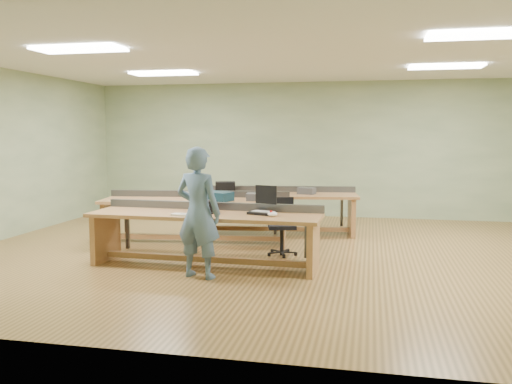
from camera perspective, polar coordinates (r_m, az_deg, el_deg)
floor at (r=8.48m, az=2.83°, el=-6.51°), size 10.00×10.00×0.00m
ceiling at (r=8.35m, az=2.94°, el=14.01°), size 10.00×10.00×0.00m
wall_back at (r=12.24m, az=5.86°, el=4.46°), size 10.00×0.04×3.00m
wall_front at (r=4.38m, az=-5.45°, el=1.40°), size 10.00×0.04×3.00m
fluor_panels at (r=8.34m, az=2.94°, el=13.81°), size 6.20×3.50×0.03m
workbench_front at (r=7.67m, az=-5.33°, el=-3.58°), size 3.28×0.94×0.86m
workbench_mid at (r=9.29m, az=-6.34°, el=-1.89°), size 3.26×1.24×0.86m
workbench_back at (r=10.08m, az=1.71°, el=-1.23°), size 3.22×1.25×0.86m
person at (r=7.00m, az=-6.09°, el=-2.18°), size 0.69×0.53×1.70m
laptop_base at (r=7.50m, az=0.61°, el=-2.20°), size 0.39×0.35×0.04m
laptop_screen at (r=7.59m, az=1.07°, el=-0.28°), size 0.32×0.11×0.26m
keyboard at (r=7.41m, az=-7.25°, el=-2.40°), size 0.44×0.18×0.02m
trackball_mouse at (r=7.29m, az=1.74°, el=-2.33°), size 0.17×0.19×0.07m
camera_bag at (r=7.64m, az=-5.26°, el=-1.55°), size 0.28×0.20×0.18m
task_chair at (r=8.37m, az=2.72°, el=-4.44°), size 0.57×0.57×0.88m
parts_bin_teal at (r=8.99m, az=-3.97°, el=-0.46°), size 0.50×0.44×0.15m
parts_bin_grey at (r=9.03m, az=0.39°, el=-0.51°), size 0.46×0.33×0.12m
mug at (r=9.36m, az=-7.16°, el=-0.39°), size 0.15×0.15×0.10m
drinks_can at (r=9.30m, az=-7.27°, el=-0.34°), size 0.08×0.08×0.13m
storage_box_back at (r=10.17m, az=-3.25°, el=0.49°), size 0.42×0.35×0.21m
tray_back at (r=10.02m, az=5.34°, el=0.13°), size 0.34×0.28×0.12m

